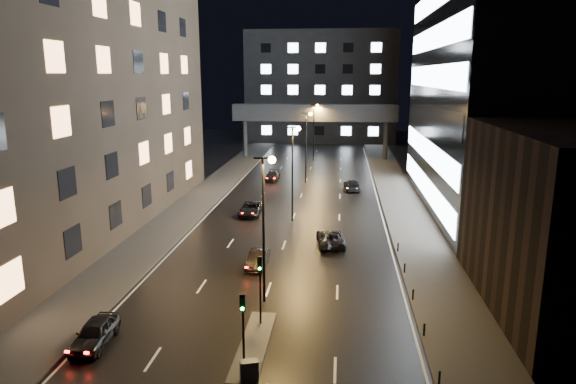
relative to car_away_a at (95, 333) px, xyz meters
name	(u,v)px	position (x,y,z in m)	size (l,w,h in m)	color
ground	(301,195)	(8.85, 38.82, -0.74)	(160.00, 160.00, 0.00)	black
sidewalk_left	(197,202)	(-3.65, 33.82, -0.66)	(5.00, 110.00, 0.15)	#383533
sidewalk_right	(404,207)	(21.35, 33.82, -0.66)	(5.00, 110.00, 0.15)	#383533
building_left	(54,24)	(-13.65, 22.82, 19.26)	(15.00, 48.00, 40.00)	#2D2319
building_right_low	(572,222)	(28.85, 7.82, 5.26)	(10.00, 18.00, 12.00)	black
building_right_glass	(531,6)	(33.85, 34.82, 21.76)	(20.00, 36.00, 45.00)	black
building_far	(321,87)	(8.85, 96.82, 11.76)	(34.00, 14.00, 25.00)	#333335
skybridge	(315,114)	(8.85, 68.82, 7.60)	(30.00, 3.00, 10.00)	#333335
median_island	(254,345)	(9.15, 0.82, -0.66)	(1.60, 8.00, 0.15)	#383533
traffic_signal_near	(260,279)	(9.15, 3.31, 2.36)	(0.28, 0.34, 4.40)	black
traffic_signal_far	(243,321)	(9.15, -2.19, 2.36)	(0.28, 0.34, 4.40)	black
bollard_row	(418,312)	(19.05, 5.32, -0.29)	(0.12, 25.12, 0.90)	black
streetlight_near	(266,210)	(9.01, 6.82, 5.76)	(1.45, 0.50, 10.15)	black
streetlight_mid_a	(294,161)	(9.01, 26.82, 5.76)	(1.45, 0.50, 10.15)	black
streetlight_mid_b	(307,138)	(9.01, 46.82, 5.76)	(1.45, 0.50, 10.15)	black
streetlight_far	(315,125)	(9.01, 66.82, 5.76)	(1.45, 0.50, 10.15)	black
car_away_a	(95,333)	(0.00, 0.00, 0.00)	(1.74, 4.32, 1.47)	black
car_away_b	(258,259)	(7.35, 13.24, -0.07)	(1.41, 4.03, 1.33)	black
car_away_c	(251,209)	(4.01, 28.84, -0.04)	(2.32, 5.02, 1.40)	black
car_away_d	(273,176)	(3.83, 48.17, -0.07)	(1.88, 4.62, 1.34)	black
car_toward_a	(330,238)	(13.09, 19.26, -0.04)	(2.30, 4.99, 1.39)	black
car_toward_b	(352,185)	(15.43, 42.73, -0.03)	(1.99, 4.89, 1.42)	black
utility_cabinet	(249,371)	(9.55, -2.88, -0.02)	(0.92, 0.49, 1.14)	#535355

